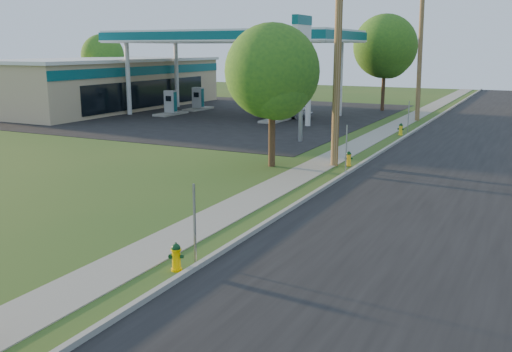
% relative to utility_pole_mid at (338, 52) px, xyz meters
% --- Properties ---
extents(ground_plane, '(140.00, 140.00, 0.00)m').
position_rel_utility_pole_mid_xyz_m(ground_plane, '(0.60, -17.00, -4.95)').
color(ground_plane, '#29501C').
rests_on(ground_plane, ground).
extents(road, '(8.00, 120.00, 0.02)m').
position_rel_utility_pole_mid_xyz_m(road, '(5.10, -7.00, -4.94)').
color(road, black).
rests_on(road, ground).
extents(curb, '(0.15, 120.00, 0.15)m').
position_rel_utility_pole_mid_xyz_m(curb, '(1.10, -7.00, -4.88)').
color(curb, gray).
rests_on(curb, ground).
extents(sidewalk, '(1.50, 120.00, 0.03)m').
position_rel_utility_pole_mid_xyz_m(sidewalk, '(-0.65, -7.00, -4.94)').
color(sidewalk, gray).
rests_on(sidewalk, ground).
extents(forecourt, '(26.00, 28.00, 0.02)m').
position_rel_utility_pole_mid_xyz_m(forecourt, '(-15.40, 15.00, -4.94)').
color(forecourt, black).
rests_on(forecourt, ground).
extents(utility_pole_mid, '(1.40, 0.32, 9.80)m').
position_rel_utility_pole_mid_xyz_m(utility_pole_mid, '(0.00, 0.00, 0.00)').
color(utility_pole_mid, brown).
rests_on(utility_pole_mid, ground).
extents(utility_pole_far, '(1.40, 0.32, 9.50)m').
position_rel_utility_pole_mid_xyz_m(utility_pole_far, '(0.00, 18.00, -0.15)').
color(utility_pole_far, brown).
rests_on(utility_pole_far, ground).
extents(sign_post_near, '(0.05, 0.04, 2.00)m').
position_rel_utility_pole_mid_xyz_m(sign_post_near, '(0.85, -12.80, -3.95)').
color(sign_post_near, gray).
rests_on(sign_post_near, ground).
extents(sign_post_mid, '(0.05, 0.04, 2.00)m').
position_rel_utility_pole_mid_xyz_m(sign_post_mid, '(0.85, -1.00, -3.95)').
color(sign_post_mid, gray).
rests_on(sign_post_mid, ground).
extents(sign_post_far, '(0.05, 0.04, 2.00)m').
position_rel_utility_pole_mid_xyz_m(sign_post_far, '(0.85, 11.20, -3.95)').
color(sign_post_far, gray).
rests_on(sign_post_far, ground).
extents(gas_canopy, '(18.18, 9.18, 6.40)m').
position_rel_utility_pole_mid_xyz_m(gas_canopy, '(-13.40, 15.00, 0.94)').
color(gas_canopy, silver).
rests_on(gas_canopy, ground).
extents(fuel_pump_nw, '(1.20, 3.20, 1.90)m').
position_rel_utility_pole_mid_xyz_m(fuel_pump_nw, '(-17.90, 13.00, -4.23)').
color(fuel_pump_nw, gray).
rests_on(fuel_pump_nw, ground).
extents(fuel_pump_ne, '(1.20, 3.20, 1.90)m').
position_rel_utility_pole_mid_xyz_m(fuel_pump_ne, '(-8.90, 13.00, -4.23)').
color(fuel_pump_ne, gray).
rests_on(fuel_pump_ne, ground).
extents(fuel_pump_sw, '(1.20, 3.20, 1.90)m').
position_rel_utility_pole_mid_xyz_m(fuel_pump_sw, '(-17.90, 17.00, -4.23)').
color(fuel_pump_sw, gray).
rests_on(fuel_pump_sw, ground).
extents(fuel_pump_se, '(1.20, 3.20, 1.90)m').
position_rel_utility_pole_mid_xyz_m(fuel_pump_se, '(-8.90, 17.00, -4.23)').
color(fuel_pump_se, gray).
rests_on(fuel_pump_se, ground).
extents(convenience_store, '(10.40, 22.40, 4.25)m').
position_rel_utility_pole_mid_xyz_m(convenience_store, '(-26.38, 15.00, -2.82)').
color(convenience_store, tan).
rests_on(convenience_store, ground).
extents(price_pylon, '(0.34, 2.04, 6.85)m').
position_rel_utility_pole_mid_xyz_m(price_pylon, '(-3.90, 5.50, 0.48)').
color(price_pylon, gray).
rests_on(price_pylon, ground).
extents(tree_verge, '(4.10, 4.10, 6.22)m').
position_rel_utility_pole_mid_xyz_m(tree_verge, '(-2.36, -1.43, -0.95)').
color(tree_verge, '#362618').
rests_on(tree_verge, ground).
extents(tree_lot, '(5.19, 5.19, 7.86)m').
position_rel_utility_pole_mid_xyz_m(tree_lot, '(-3.76, 23.35, 0.11)').
color(tree_lot, '#362618').
rests_on(tree_lot, ground).
extents(tree_back, '(4.30, 4.30, 6.52)m').
position_rel_utility_pole_mid_xyz_m(tree_back, '(-32.26, 21.90, -0.76)').
color(tree_back, '#362618').
rests_on(tree_back, ground).
extents(hydrant_near, '(0.36, 0.32, 0.70)m').
position_rel_utility_pole_mid_xyz_m(hydrant_near, '(0.70, -13.40, -4.61)').
color(hydrant_near, '#F9C000').
rests_on(hydrant_near, ground).
extents(hydrant_mid, '(0.35, 0.31, 0.68)m').
position_rel_utility_pole_mid_xyz_m(hydrant_mid, '(0.60, 0.21, -4.62)').
color(hydrant_mid, yellow).
rests_on(hydrant_mid, ground).
extents(hydrant_far, '(0.38, 0.34, 0.74)m').
position_rel_utility_pole_mid_xyz_m(hydrant_far, '(0.59, 10.47, -4.59)').
color(hydrant_far, yellow).
rests_on(hydrant_far, ground).
extents(car_silver, '(4.31, 1.89, 1.45)m').
position_rel_utility_pole_mid_xyz_m(car_silver, '(-9.17, 15.21, -4.23)').
color(car_silver, '#B8BAC0').
rests_on(car_silver, ground).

